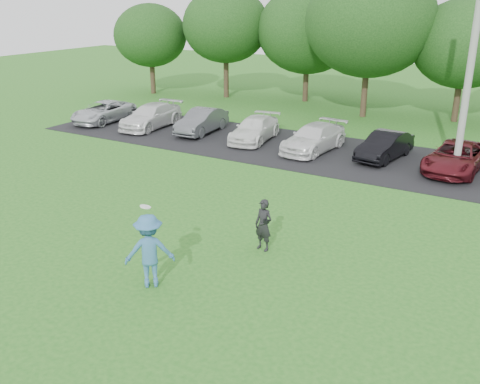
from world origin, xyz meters
name	(u,v)px	position (x,y,z in m)	size (l,w,h in m)	color
ground	(172,280)	(0.00, 0.00, 0.00)	(100.00, 100.00, 0.00)	#24651D
parking_lot	(345,156)	(0.00, 13.00, 0.01)	(32.00, 6.50, 0.03)	black
utility_pole	(472,57)	(4.77, 12.71, 4.69)	(0.28, 0.28, 9.39)	#979792
frisbee_player	(149,251)	(-0.29, -0.44, 0.96)	(1.41, 1.34, 2.14)	teal
camera_bystander	(264,225)	(1.21, 2.76, 0.76)	(0.61, 0.47, 1.52)	black
parked_cars	(331,141)	(-0.75, 13.02, 0.62)	(30.88, 4.87, 1.25)	silver
tree_row	(437,33)	(1.51, 22.76, 4.91)	(42.39, 9.85, 8.64)	#38281C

